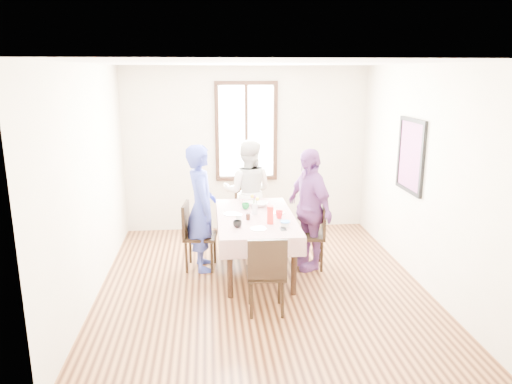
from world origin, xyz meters
TOP-DOWN VIEW (x-y plane):
  - ground at (0.00, 0.00)m, footprint 4.50×4.50m
  - back_wall at (0.00, 2.25)m, footprint 4.00×0.00m
  - right_wall at (2.00, 0.00)m, footprint 0.00×4.50m
  - window_frame at (0.00, 2.23)m, footprint 1.02×0.06m
  - window_pane at (0.00, 2.24)m, footprint 0.90×0.02m
  - art_poster at (1.98, 0.30)m, footprint 0.04×0.76m
  - dining_table at (-0.03, 0.41)m, footprint 0.88×1.67m
  - tablecloth at (-0.03, 0.41)m, footprint 1.00×1.79m
  - chair_left at (-0.76, 0.57)m, footprint 0.47×0.47m
  - chair_right at (0.70, 0.46)m, footprint 0.49×0.49m
  - chair_far at (-0.03, 1.56)m, footprint 0.44×0.44m
  - chair_near at (-0.03, -0.74)m, footprint 0.44×0.44m
  - person_left at (-0.74, 0.57)m, footprint 0.49×0.67m
  - person_far at (-0.03, 1.54)m, footprint 0.89×0.76m
  - person_right at (0.69, 0.46)m, footprint 0.71×1.04m
  - mug_black at (-0.30, -0.04)m, footprint 0.13×0.13m
  - mug_flag at (0.26, 0.28)m, footprint 0.15×0.15m
  - mug_green at (-0.13, 0.76)m, footprint 0.11×0.11m
  - serving_bowl at (0.06, 0.86)m, footprint 0.28×0.28m
  - juice_carton at (0.12, 0.07)m, footprint 0.07×0.07m
  - butter_tub at (0.29, -0.05)m, footprint 0.11×0.11m
  - jam_jar at (-0.14, 0.25)m, footprint 0.06×0.06m
  - drinking_glass at (-0.27, 0.15)m, footprint 0.07×0.07m
  - smartphone at (0.25, -0.16)m, footprint 0.07×0.14m
  - flower_vase at (-0.03, 0.50)m, footprint 0.07×0.07m
  - plate_left at (-0.34, 0.51)m, footprint 0.20×0.20m
  - plate_right at (0.28, 0.51)m, footprint 0.20×0.20m
  - plate_far at (-0.04, 1.06)m, footprint 0.20×0.20m
  - plate_near at (-0.05, -0.13)m, footprint 0.20×0.20m
  - butter_lid at (0.29, -0.05)m, footprint 0.12×0.12m
  - flower_bunch at (-0.03, 0.50)m, footprint 0.09×0.09m

SIDE VIEW (x-z plane):
  - ground at x=0.00m, z-range 0.00..0.00m
  - dining_table at x=-0.03m, z-range 0.00..0.75m
  - chair_left at x=-0.76m, z-range 0.00..0.91m
  - chair_right at x=0.70m, z-range 0.00..0.91m
  - chair_far at x=-0.03m, z-range 0.00..0.91m
  - chair_near at x=-0.03m, z-range 0.00..0.91m
  - tablecloth at x=-0.03m, z-range 0.75..0.76m
  - smartphone at x=0.25m, z-range 0.76..0.77m
  - plate_left at x=-0.34m, z-range 0.76..0.77m
  - plate_right at x=0.28m, z-range 0.76..0.77m
  - plate_far at x=-0.04m, z-range 0.76..0.77m
  - plate_near at x=-0.05m, z-range 0.76..0.77m
  - butter_tub at x=0.29m, z-range 0.76..0.81m
  - serving_bowl at x=0.06m, z-range 0.76..0.82m
  - jam_jar at x=-0.14m, z-range 0.76..0.84m
  - mug_green at x=-0.13m, z-range 0.76..0.84m
  - person_far at x=-0.03m, z-range 0.00..1.61m
  - mug_black at x=-0.30m, z-range 0.76..0.85m
  - mug_flag at x=0.26m, z-range 0.76..0.86m
  - drinking_glass at x=-0.27m, z-range 0.76..0.87m
  - person_right at x=0.69m, z-range 0.00..1.64m
  - butter_lid at x=0.29m, z-range 0.81..0.83m
  - flower_vase at x=-0.03m, z-range 0.76..0.91m
  - person_left at x=-0.74m, z-range 0.00..1.70m
  - juice_carton at x=0.12m, z-range 0.76..0.99m
  - flower_bunch at x=-0.03m, z-range 0.91..1.01m
  - back_wall at x=0.00m, z-range -0.65..3.35m
  - right_wall at x=2.00m, z-range -0.90..3.60m
  - art_poster at x=1.98m, z-range 1.07..2.03m
  - window_frame at x=0.00m, z-range 0.84..2.46m
  - window_pane at x=0.00m, z-range 0.90..2.40m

